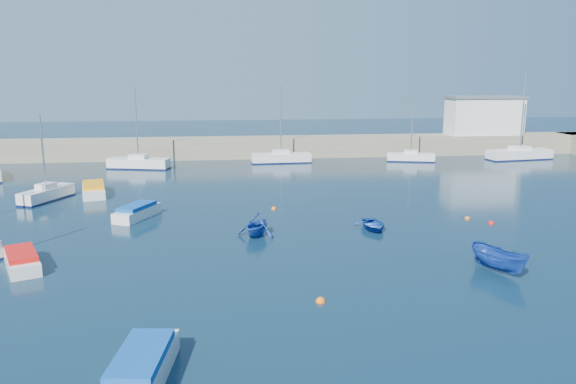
{
  "coord_description": "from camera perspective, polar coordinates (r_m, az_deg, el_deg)",
  "views": [
    {
      "loc": [
        -6.51,
        -28.24,
        10.63
      ],
      "look_at": [
        -1.2,
        14.9,
        1.6
      ],
      "focal_mm": 35.0,
      "sensor_mm": 36.0,
      "label": 1
    }
  ],
  "objects": [
    {
      "name": "buoy_1",
      "position": [
        43.76,
        19.95,
        -3.04
      ],
      "size": [
        0.45,
        0.45,
        0.45
      ],
      "primitive_type": "sphere",
      "color": "red",
      "rests_on": "ground"
    },
    {
      "name": "sailboat_3",
      "position": [
        52.9,
        -23.32,
        -0.16
      ],
      "size": [
        3.66,
        5.7,
        7.45
      ],
      "rotation": [
        0.0,
        0.0,
        -0.42
      ],
      "color": "silver",
      "rests_on": "ground"
    },
    {
      "name": "sailboat_6",
      "position": [
        69.93,
        -0.72,
        3.53
      ],
      "size": [
        7.43,
        2.37,
        9.61
      ],
      "rotation": [
        0.0,
        0.0,
        1.61
      ],
      "color": "silver",
      "rests_on": "ground"
    },
    {
      "name": "sailboat_5",
      "position": [
        67.67,
        -14.93,
        2.87
      ],
      "size": [
        7.35,
        3.66,
        9.34
      ],
      "rotation": [
        0.0,
        0.0,
        1.32
      ],
      "color": "silver",
      "rests_on": "ground"
    },
    {
      "name": "motorboat_2",
      "position": [
        53.82,
        -19.15,
        0.25
      ],
      "size": [
        3.02,
        5.65,
        1.11
      ],
      "rotation": [
        0.0,
        0.0,
        0.22
      ],
      "color": "silver",
      "rests_on": "ground"
    },
    {
      "name": "ground",
      "position": [
        30.87,
        5.66,
        -8.47
      ],
      "size": [
        220.0,
        220.0,
        0.0
      ],
      "primitive_type": "plane",
      "color": "#0C2437",
      "rests_on": "ground"
    },
    {
      "name": "buoy_3",
      "position": [
        45.63,
        -1.45,
        -1.74
      ],
      "size": [
        0.42,
        0.42,
        0.42
      ],
      "primitive_type": "sphere",
      "color": "orange",
      "rests_on": "ground"
    },
    {
      "name": "sailboat_8",
      "position": [
        78.62,
        22.44,
        3.58
      ],
      "size": [
        8.77,
        3.57,
        11.05
      ],
      "rotation": [
        0.0,
        0.0,
        1.71
      ],
      "color": "silver",
      "rests_on": "ground"
    },
    {
      "name": "dinghy_right",
      "position": [
        33.17,
        20.68,
        -6.44
      ],
      "size": [
        2.7,
        3.94,
        1.42
      ],
      "primitive_type": "imported",
      "rotation": [
        0.0,
        0.0,
        0.39
      ],
      "color": "#163C9B",
      "rests_on": "ground"
    },
    {
      "name": "motorboat_0",
      "position": [
        35.14,
        -25.44,
        -6.26
      ],
      "size": [
        3.19,
        4.67,
        0.99
      ],
      "rotation": [
        0.0,
        0.0,
        0.41
      ],
      "color": "silver",
      "rests_on": "ground"
    },
    {
      "name": "dinghy_left",
      "position": [
        37.87,
        -3.22,
        -3.34
      ],
      "size": [
        3.7,
        3.87,
        1.59
      ],
      "primitive_type": "imported",
      "rotation": [
        0.0,
        0.0,
        -0.48
      ],
      "color": "#163C9B",
      "rests_on": "ground"
    },
    {
      "name": "back_wall",
      "position": [
        75.1,
        -1.99,
        4.59
      ],
      "size": [
        96.0,
        4.5,
        2.6
      ],
      "primitive_type": "cube",
      "color": "gray",
      "rests_on": "ground"
    },
    {
      "name": "motorboat_1",
      "position": [
        44.1,
        -15.08,
        -1.94
      ],
      "size": [
        3.28,
        4.65,
        1.08
      ],
      "rotation": [
        0.0,
        0.0,
        -0.44
      ],
      "color": "silver",
      "rests_on": "ground"
    },
    {
      "name": "motorboat_3",
      "position": [
        21.4,
        -14.65,
        -16.82
      ],
      "size": [
        2.34,
        5.05,
        1.14
      ],
      "rotation": [
        0.0,
        0.0,
        -0.14
      ],
      "color": "silver",
      "rests_on": "ground"
    },
    {
      "name": "sailboat_7",
      "position": [
        72.65,
        12.34,
        3.51
      ],
      "size": [
        6.11,
        3.12,
        7.8
      ],
      "rotation": [
        0.0,
        0.0,
        1.31
      ],
      "color": "silver",
      "rests_on": "ground"
    },
    {
      "name": "buoy_0",
      "position": [
        27.43,
        3.33,
        -11.08
      ],
      "size": [
        0.49,
        0.49,
        0.49
      ],
      "primitive_type": "sphere",
      "color": "orange",
      "rests_on": "ground"
    },
    {
      "name": "buoy_2",
      "position": [
        44.63,
        17.76,
        -2.61
      ],
      "size": [
        0.42,
        0.42,
        0.42
      ],
      "primitive_type": "sphere",
      "color": "orange",
      "rests_on": "ground"
    },
    {
      "name": "dinghy_center",
      "position": [
        40.07,
        8.62,
        -3.31
      ],
      "size": [
        2.28,
        3.15,
        0.64
      ],
      "primitive_type": "imported",
      "rotation": [
        0.0,
        0.0,
        0.02
      ],
      "color": "#163C9B",
      "rests_on": "ground"
    },
    {
      "name": "harbor_office",
      "position": [
        82.91,
        19.3,
        7.26
      ],
      "size": [
        10.0,
        4.0,
        5.0
      ],
      "primitive_type": "cube",
      "color": "silver",
      "rests_on": "back_wall"
    }
  ]
}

